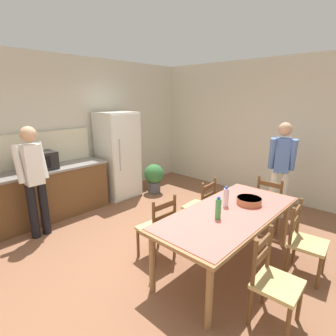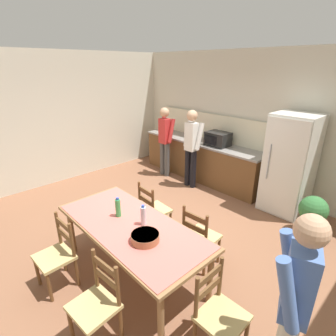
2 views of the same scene
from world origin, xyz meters
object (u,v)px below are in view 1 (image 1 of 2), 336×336
object	(u,v)px
chair_head_end	(271,204)
chair_side_near_left	(274,282)
dining_table	(229,217)
chair_side_far_right	(201,207)
bottle_off_centre	(226,197)
person_at_counter	(34,177)
refrigerator	(118,155)
bottle_near_centre	(218,209)
serving_bowl	(249,201)
microwave	(40,161)
chair_side_near_right	(305,242)
chair_side_far_left	(158,228)
person_by_table	(281,166)
potted_plant	(154,176)

from	to	relation	value
chair_head_end	chair_side_near_left	xyz separation A→B (m)	(-1.84, -0.77, 0.00)
dining_table	chair_side_far_right	xyz separation A→B (m)	(0.48, 0.77, -0.25)
dining_table	bottle_off_centre	xyz separation A→B (m)	(0.11, 0.12, 0.20)
dining_table	person_at_counter	size ratio (longest dim) A/B	1.24
refrigerator	bottle_near_centre	world-z (taller)	refrigerator
serving_bowl	chair_side_near_left	xyz separation A→B (m)	(-0.85, -0.70, -0.37)
microwave	chair_head_end	xyz separation A→B (m)	(2.37, -3.08, -0.63)
microwave	chair_side_near_right	size ratio (longest dim) A/B	0.55
chair_side_near_right	chair_side_far_left	bearing A→B (deg)	117.14
microwave	serving_bowl	distance (m)	3.45
chair_side_near_right	chair_side_far_left	xyz separation A→B (m)	(-0.96, 1.53, 0.00)
chair_side_near_right	person_by_table	distance (m)	1.75
bottle_near_centre	chair_side_near_left	xyz separation A→B (m)	(-0.21, -0.77, -0.44)
person_at_counter	serving_bowl	bearing A→B (deg)	-147.34
dining_table	bottle_near_centre	size ratio (longest dim) A/B	7.92
bottle_off_centre	serving_bowl	bearing A→B (deg)	-35.32
chair_side_near_left	refrigerator	bearing A→B (deg)	71.99
bottle_off_centre	chair_side_far_right	size ratio (longest dim) A/B	0.30
person_at_counter	bottle_near_centre	bearing A→B (deg)	-157.79
bottle_off_centre	chair_side_near_right	size ratio (longest dim) A/B	0.30
chair_head_end	dining_table	bearing A→B (deg)	88.96
serving_bowl	chair_side_far_left	distance (m)	1.25
chair_side_near_left	chair_side_far_right	xyz separation A→B (m)	(0.96, 1.54, 0.00)
microwave	chair_side_far_right	world-z (taller)	microwave
bottle_off_centre	serving_bowl	size ratio (longest dim) A/B	0.84
chair_head_end	chair_side_far_left	size ratio (longest dim) A/B	1.00
person_at_counter	potted_plant	bearing A→B (deg)	-88.42
chair_side_far_left	potted_plant	size ratio (longest dim) A/B	1.36
chair_side_far_right	bottle_near_centre	bearing A→B (deg)	41.89
refrigerator	person_by_table	distance (m)	3.24
bottle_near_centre	person_at_counter	xyz separation A→B (m)	(-1.05, 2.56, 0.08)
chair_side_near_right	chair_head_end	bearing A→B (deg)	36.13
dining_table	chair_side_near_left	distance (m)	0.94
dining_table	bottle_off_centre	size ratio (longest dim) A/B	7.92
chair_head_end	potted_plant	bearing A→B (deg)	1.05
chair_side_far_right	chair_side_far_left	world-z (taller)	same
bottle_near_centre	chair_side_far_left	size ratio (longest dim) A/B	0.30
refrigerator	person_at_counter	size ratio (longest dim) A/B	1.06
dining_table	potted_plant	world-z (taller)	dining_table
microwave	serving_bowl	xyz separation A→B (m)	(1.38, -3.15, -0.26)
serving_bowl	chair_side_far_left	world-z (taller)	chair_side_far_left
refrigerator	chair_side_far_left	bearing A→B (deg)	-115.44
microwave	chair_side_near_left	distance (m)	3.94
chair_side_near_left	person_at_counter	xyz separation A→B (m)	(-0.83, 3.33, 0.53)
chair_side_far_right	chair_side_far_left	distance (m)	0.97
serving_bowl	person_at_counter	bearing A→B (deg)	122.66
chair_head_end	refrigerator	bearing A→B (deg)	12.65
person_by_table	chair_side_far_left	bearing A→B (deg)	-36.63
bottle_near_centre	person_at_counter	bearing A→B (deg)	112.21
chair_head_end	person_by_table	world-z (taller)	person_by_table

